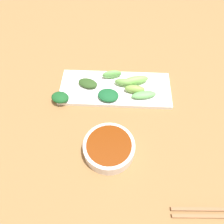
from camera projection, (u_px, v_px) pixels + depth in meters
The scene contains 12 objects.
tabletop at pixel (114, 123), 0.71m from camera, with size 2.10×2.10×0.02m, color olive.
sauce_bowl at pixel (109, 148), 0.63m from camera, with size 0.14×0.14×0.04m.
serving_plate at pixel (114, 89), 0.77m from camera, with size 0.15×0.37×0.01m, color white.
broccoli_stalk_0 at pixel (144, 95), 0.74m from camera, with size 0.03×0.08×0.02m, color #5EA659.
broccoli_stalk_1 at pixel (112, 74), 0.78m from camera, with size 0.02×0.07×0.03m, color #60A650.
broccoli_leafy_2 at pixel (108, 95), 0.74m from camera, with size 0.06×0.07×0.02m, color #17572B.
broccoli_stalk_3 at pixel (135, 89), 0.75m from camera, with size 0.03×0.07×0.03m, color #78A345.
broccoli_leafy_4 at pixel (60, 97), 0.73m from camera, with size 0.05×0.06×0.02m, color #175123.
broccoli_stalk_5 at pixel (135, 81), 0.77m from camera, with size 0.03×0.09×0.03m, color #72BB51.
broccoli_leafy_6 at pixel (88, 83), 0.77m from camera, with size 0.04×0.07×0.02m, color #2A4A1D.
broccoli_stalk_7 at pixel (124, 83), 0.76m from camera, with size 0.02×0.06×0.03m, color #6BA24A.
chopsticks at pixel (219, 213), 0.55m from camera, with size 0.03×0.23×0.01m.
Camera 1 is at (-0.38, -0.01, 0.61)m, focal length 36.34 mm.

